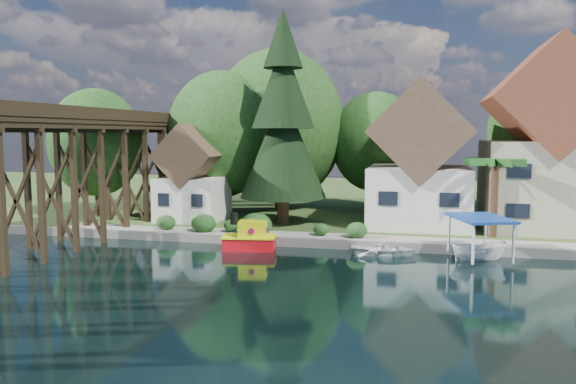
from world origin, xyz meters
name	(u,v)px	position (x,y,z in m)	size (l,w,h in m)	color
ground	(281,277)	(0.00, 0.00, 0.00)	(140.00, 140.00, 0.00)	black
bank	(354,199)	(0.00, 34.00, 0.25)	(140.00, 52.00, 0.50)	#2E481D
seawall	(370,246)	(4.00, 8.00, 0.31)	(60.00, 0.40, 0.62)	slate
promenade	(402,240)	(6.00, 9.30, 0.53)	(50.00, 2.60, 0.06)	gray
trestle_bridge	(68,167)	(-16.00, 5.17, 5.35)	(4.12, 44.18, 9.30)	black
house_left	(419,165)	(7.00, 16.00, 5.14)	(7.64, 8.64, 11.02)	silver
house_center	(545,149)	(16.00, 16.50, 6.42)	(8.65, 9.18, 13.89)	#B9AF90
shed	(193,179)	(-11.00, 14.50, 3.83)	(5.09, 5.40, 7.85)	silver
bg_trees	(350,137)	(1.00, 21.25, 7.29)	(49.90, 13.30, 10.57)	#382314
shrubs	(249,224)	(-4.60, 9.26, 1.23)	(15.76, 2.47, 1.70)	#1C4418
conifer	(283,121)	(-3.40, 14.54, 8.54)	(6.79, 6.79, 16.71)	#382314
palm_tree	(495,164)	(12.04, 11.99, 5.48)	(4.72, 4.72, 5.70)	#382314
tugboat	(250,238)	(-3.66, 6.43, 0.75)	(3.69, 2.40, 2.50)	red
boat_white_a	(383,248)	(4.92, 6.80, 0.43)	(2.94, 4.12, 0.85)	silver
boat_canopy	(479,242)	(10.58, 6.29, 1.15)	(4.01, 4.84, 2.68)	white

